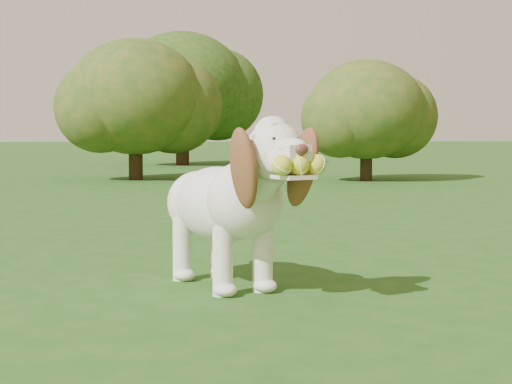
{
  "coord_description": "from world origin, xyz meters",
  "views": [
    {
      "loc": [
        -0.62,
        -3.64,
        0.67
      ],
      "look_at": [
        -0.35,
        -0.29,
        0.42
      ],
      "focal_mm": 60.0,
      "sensor_mm": 36.0,
      "label": 1
    }
  ],
  "objects": [
    {
      "name": "shrub_b",
      "position": [
        -1.29,
        7.64,
        1.08
      ],
      "size": [
        1.77,
        1.77,
        1.84
      ],
      "color": "#382314",
      "rests_on": "ground"
    },
    {
      "name": "dog",
      "position": [
        -0.44,
        -0.09,
        0.38
      ],
      "size": [
        0.68,
        1.06,
        0.72
      ],
      "rotation": [
        0.0,
        0.0,
        0.42
      ],
      "color": "white",
      "rests_on": "ground"
    },
    {
      "name": "shrub_c",
      "position": [
        1.68,
        7.18,
        0.91
      ],
      "size": [
        1.49,
        1.49,
        1.55
      ],
      "color": "#382314",
      "rests_on": "ground"
    },
    {
      "name": "ground",
      "position": [
        0.0,
        0.0,
        0.0
      ],
      "size": [
        80.0,
        80.0,
        0.0
      ],
      "primitive_type": "plane",
      "color": "#1C4D16",
      "rests_on": "ground"
    },
    {
      "name": "shrub_i",
      "position": [
        -0.7,
        12.07,
        1.43
      ],
      "size": [
        2.34,
        2.34,
        2.43
      ],
      "color": "#382314",
      "rests_on": "ground"
    }
  ]
}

